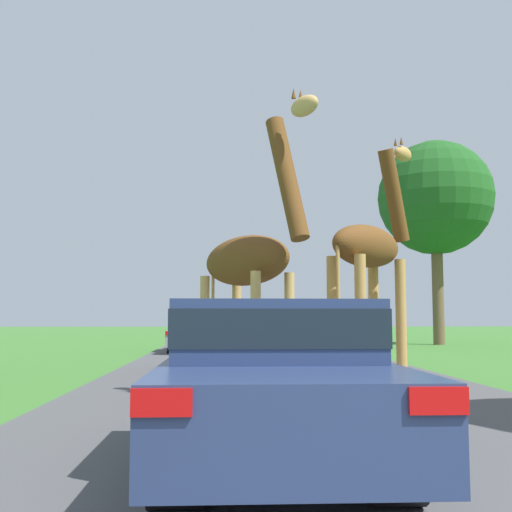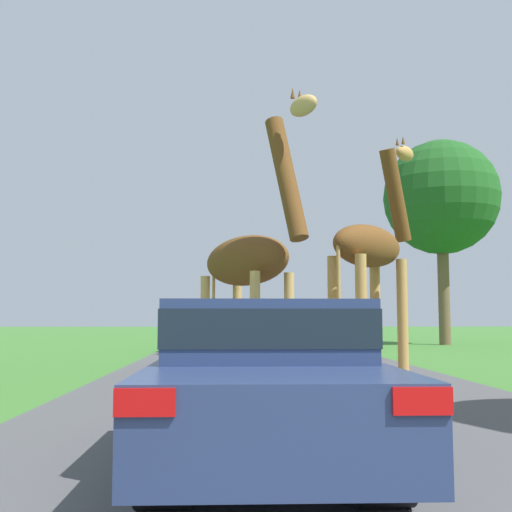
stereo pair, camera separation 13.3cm
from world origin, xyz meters
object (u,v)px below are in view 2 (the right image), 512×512
giraffe_near_road (250,259)px  car_queue_left (202,332)px  tree_right_cluster (441,198)px  car_lead_maroon (264,375)px  car_queue_right (340,332)px  car_far_ahead (236,337)px  giraffe_companion (372,257)px

giraffe_near_road → car_queue_left: giraffe_near_road is taller
tree_right_cluster → car_lead_maroon: bearing=-112.0°
car_queue_right → car_far_ahead: car_far_ahead is taller
car_lead_maroon → car_queue_right: car_queue_right is taller
car_lead_maroon → tree_right_cluster: bearing=68.0°
giraffe_near_road → car_queue_left: (-1.38, 13.11, -1.48)m
car_queue_right → car_queue_left: 5.34m
car_far_ahead → tree_right_cluster: bearing=55.0°
giraffe_companion → tree_right_cluster: bearing=112.9°
giraffe_near_road → car_queue_right: bearing=-139.7°
car_lead_maroon → tree_right_cluster: 25.18m
giraffe_near_road → tree_right_cluster: tree_right_cluster is taller
giraffe_companion → car_far_ahead: bearing=172.2°
tree_right_cluster → car_queue_left: bearing=-154.7°
car_far_ahead → tree_right_cluster: size_ratio=0.51×
giraffe_near_road → giraffe_companion: giraffe_companion is taller
giraffe_companion → car_queue_left: 12.37m
car_lead_maroon → car_far_ahead: 9.36m
tree_right_cluster → giraffe_companion: bearing=-112.4°
car_queue_right → car_far_ahead: size_ratio=0.87×
giraffe_companion → car_queue_left: giraffe_companion is taller
car_queue_right → tree_right_cluster: size_ratio=0.45×
giraffe_near_road → car_far_ahead: (-0.20, 4.72, -1.39)m
car_lead_maroon → car_queue_left: 17.79m
giraffe_near_road → car_queue_left: bearing=-116.6°
car_lead_maroon → car_queue_right: 15.26m
giraffe_companion → car_lead_maroon: bearing=-65.5°
car_far_ahead → giraffe_near_road: bearing=-87.6°
giraffe_companion → car_queue_left: bearing=152.7°
car_queue_right → car_queue_left: (-4.54, 2.81, -0.08)m
car_queue_left → giraffe_companion: bearing=-72.6°
car_lead_maroon → car_far_ahead: car_far_ahead is taller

